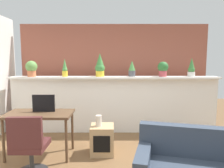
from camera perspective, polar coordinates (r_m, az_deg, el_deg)
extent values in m
cube|color=white|center=(4.67, 0.40, -5.90)|extent=(4.58, 0.16, 1.23)
cube|color=white|center=(4.54, 0.42, 1.82)|extent=(4.58, 0.37, 0.04)
cube|color=#9E5442|center=(5.17, 0.34, 2.46)|extent=(4.58, 0.10, 2.50)
cylinder|color=#C66B42|center=(4.83, -21.60, 2.66)|extent=(0.18, 0.18, 0.13)
sphere|color=#669E4C|center=(4.82, -21.68, 4.54)|extent=(0.25, 0.25, 0.25)
cylinder|color=gold|center=(4.63, -13.14, 2.77)|extent=(0.12, 0.12, 0.13)
sphere|color=#4C9347|center=(4.63, -13.17, 3.95)|extent=(0.11, 0.11, 0.11)
cone|color=#4C9347|center=(4.62, -13.22, 5.56)|extent=(0.09, 0.09, 0.22)
cylinder|color=gold|center=(4.56, -3.59, 2.85)|extent=(0.19, 0.19, 0.12)
sphere|color=#3D843D|center=(4.55, -3.60, 4.42)|extent=(0.21, 0.21, 0.21)
cone|color=#3D843D|center=(4.55, -3.62, 6.74)|extent=(0.18, 0.18, 0.28)
cylinder|color=#4C4C51|center=(4.58, 5.31, 2.92)|extent=(0.15, 0.15, 0.13)
cone|color=#4C9347|center=(4.57, 5.34, 5.13)|extent=(0.15, 0.15, 0.22)
cylinder|color=#B7474C|center=(4.68, 13.67, 2.80)|extent=(0.17, 0.17, 0.13)
sphere|color=#2D7033|center=(4.67, 13.72, 4.64)|extent=(0.23, 0.23, 0.23)
cylinder|color=silver|center=(4.88, 20.89, 2.58)|extent=(0.16, 0.16, 0.10)
sphere|color=#3D843D|center=(4.88, 20.94, 3.70)|extent=(0.15, 0.15, 0.15)
cone|color=#3D843D|center=(4.87, 21.01, 5.44)|extent=(0.12, 0.12, 0.24)
cylinder|color=brown|center=(3.79, -28.15, -13.83)|extent=(0.04, 0.04, 0.71)
cylinder|color=brown|center=(3.45, -12.77, -15.21)|extent=(0.04, 0.04, 0.71)
cylinder|color=brown|center=(4.21, -24.92, -11.61)|extent=(0.04, 0.04, 0.71)
cylinder|color=brown|center=(3.91, -11.15, -12.51)|extent=(0.04, 0.04, 0.71)
cube|color=brown|center=(3.70, -19.72, -7.83)|extent=(1.10, 0.60, 0.04)
cube|color=black|center=(3.72, -18.65, -5.08)|extent=(0.38, 0.04, 0.29)
cylinder|color=#333333|center=(3.27, -21.63, -18.98)|extent=(0.06, 0.06, 0.34)
cube|color=#4C2323|center=(3.19, -21.80, -15.57)|extent=(0.44, 0.44, 0.08)
cube|color=#4C2323|center=(2.94, -23.25, -12.39)|extent=(0.44, 0.09, 0.42)
cube|color=tan|center=(3.72, -2.94, -15.12)|extent=(0.40, 0.40, 0.50)
cube|color=black|center=(3.55, -3.09, -16.26)|extent=(0.28, 0.04, 0.28)
cylinder|color=silver|center=(3.59, -3.95, -10.14)|extent=(0.10, 0.10, 0.19)
cube|color=#333D4C|center=(2.93, 23.37, -14.52)|extent=(1.55, 0.54, 0.40)
cube|color=#333D4C|center=(2.67, 8.50, -18.97)|extent=(0.34, 0.78, 0.16)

